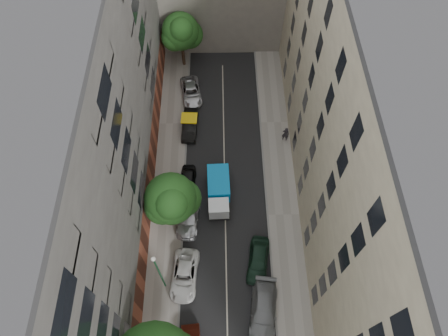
{
  "coord_description": "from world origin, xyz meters",
  "views": [
    {
      "loc": [
        -0.36,
        -15.76,
        34.61
      ],
      "look_at": [
        -0.1,
        1.67,
        6.0
      ],
      "focal_mm": 32.0,
      "sensor_mm": 36.0,
      "label": 1
    }
  ],
  "objects_px": {
    "tarp_truck": "(219,191)",
    "tree_mid": "(172,200)",
    "tree_far": "(181,33)",
    "car_left_5": "(190,125)",
    "car_right_2": "(258,260)",
    "car_left_2": "(184,275)",
    "car_right_1": "(264,310)",
    "pedestrian": "(286,134)",
    "car_left_3": "(189,215)",
    "car_left_4": "(188,182)",
    "car_left_6": "(191,92)",
    "lamp_post": "(158,270)"
  },
  "relations": [
    {
      "from": "tarp_truck",
      "to": "tree_mid",
      "type": "xyz_separation_m",
      "value": [
        -3.9,
        -2.61,
        3.38
      ]
    },
    {
      "from": "tree_mid",
      "to": "tree_far",
      "type": "relative_size",
      "value": 0.98
    },
    {
      "from": "car_left_5",
      "to": "car_right_2",
      "type": "distance_m",
      "value": 16.27
    },
    {
      "from": "car_left_2",
      "to": "car_right_1",
      "type": "xyz_separation_m",
      "value": [
        6.58,
        -3.0,
        0.09
      ]
    },
    {
      "from": "car_right_1",
      "to": "car_right_2",
      "type": "height_order",
      "value": "car_right_1"
    },
    {
      "from": "car_right_2",
      "to": "tree_far",
      "type": "xyz_separation_m",
      "value": [
        -7.32,
        24.49,
        4.1
      ]
    },
    {
      "from": "tree_far",
      "to": "pedestrian",
      "type": "distance_m",
      "value": 16.08
    },
    {
      "from": "car_left_3",
      "to": "pedestrian",
      "type": "bearing_deg",
      "value": 47.48
    },
    {
      "from": "tarp_truck",
      "to": "car_right_2",
      "type": "xyz_separation_m",
      "value": [
        3.4,
        -6.59,
        -0.53
      ]
    },
    {
      "from": "tarp_truck",
      "to": "pedestrian",
      "type": "distance_m",
      "value": 9.68
    },
    {
      "from": "car_right_2",
      "to": "pedestrian",
      "type": "xyz_separation_m",
      "value": [
        3.6,
        13.28,
        0.38
      ]
    },
    {
      "from": "tree_far",
      "to": "car_left_4",
      "type": "bearing_deg",
      "value": -86.82
    },
    {
      "from": "car_right_2",
      "to": "pedestrian",
      "type": "relative_size",
      "value": 2.25
    },
    {
      "from": "car_left_2",
      "to": "tree_mid",
      "type": "height_order",
      "value": "tree_mid"
    },
    {
      "from": "car_left_4",
      "to": "tree_far",
      "type": "distance_m",
      "value": 17.04
    },
    {
      "from": "car_left_5",
      "to": "car_left_6",
      "type": "height_order",
      "value": "car_left_5"
    },
    {
      "from": "tarp_truck",
      "to": "car_left_2",
      "type": "relative_size",
      "value": 1.07
    },
    {
      "from": "car_left_4",
      "to": "tree_mid",
      "type": "xyz_separation_m",
      "value": [
        -0.9,
        -4.02,
        4.02
      ]
    },
    {
      "from": "car_left_2",
      "to": "car_left_3",
      "type": "relative_size",
      "value": 0.99
    },
    {
      "from": "car_left_5",
      "to": "car_right_1",
      "type": "xyz_separation_m",
      "value": [
        6.58,
        -19.16,
        0.04
      ]
    },
    {
      "from": "car_right_1",
      "to": "tree_mid",
      "type": "relative_size",
      "value": 0.75
    },
    {
      "from": "lamp_post",
      "to": "pedestrian",
      "type": "distance_m",
      "value": 19.43
    },
    {
      "from": "tarp_truck",
      "to": "lamp_post",
      "type": "distance_m",
      "value": 10.21
    },
    {
      "from": "car_left_6",
      "to": "tree_mid",
      "type": "relative_size",
      "value": 0.67
    },
    {
      "from": "lamp_post",
      "to": "pedestrian",
      "type": "xyz_separation_m",
      "value": [
        11.65,
        15.19,
        -3.39
      ]
    },
    {
      "from": "car_left_3",
      "to": "lamp_post",
      "type": "height_order",
      "value": "lamp_post"
    },
    {
      "from": "car_right_1",
      "to": "tree_mid",
      "type": "distance_m",
      "value": 11.76
    },
    {
      "from": "car_left_2",
      "to": "car_left_6",
      "type": "bearing_deg",
      "value": 95.1
    },
    {
      "from": "car_left_3",
      "to": "pedestrian",
      "type": "xyz_separation_m",
      "value": [
        9.81,
        8.88,
        0.43
      ]
    },
    {
      "from": "tree_mid",
      "to": "tarp_truck",
      "type": "bearing_deg",
      "value": 33.79
    },
    {
      "from": "car_left_2",
      "to": "car_right_2",
      "type": "bearing_deg",
      "value": 15.72
    },
    {
      "from": "tree_mid",
      "to": "lamp_post",
      "type": "distance_m",
      "value": 5.93
    },
    {
      "from": "tarp_truck",
      "to": "car_left_4",
      "type": "relative_size",
      "value": 1.36
    },
    {
      "from": "car_left_5",
      "to": "tree_far",
      "type": "xyz_separation_m",
      "value": [
        -0.92,
        9.53,
        4.13
      ]
    },
    {
      "from": "car_left_3",
      "to": "car_left_6",
      "type": "xyz_separation_m",
      "value": [
        -0.19,
        15.27,
        -0.06
      ]
    },
    {
      "from": "car_left_5",
      "to": "car_right_2",
      "type": "xyz_separation_m",
      "value": [
        6.4,
        -14.96,
        0.03
      ]
    },
    {
      "from": "car_left_3",
      "to": "car_left_5",
      "type": "xyz_separation_m",
      "value": [
        -0.19,
        10.56,
        0.01
      ]
    },
    {
      "from": "car_left_6",
      "to": "pedestrian",
      "type": "xyz_separation_m",
      "value": [
        10.0,
        -6.39,
        0.48
      ]
    },
    {
      "from": "car_left_2",
      "to": "car_left_5",
      "type": "xyz_separation_m",
      "value": [
        0.0,
        16.16,
        0.05
      ]
    },
    {
      "from": "car_left_3",
      "to": "tree_far",
      "type": "relative_size",
      "value": 0.68
    },
    {
      "from": "car_left_5",
      "to": "lamp_post",
      "type": "height_order",
      "value": "lamp_post"
    },
    {
      "from": "pedestrian",
      "to": "tree_far",
      "type": "bearing_deg",
      "value": -27.79
    },
    {
      "from": "car_left_2",
      "to": "tree_mid",
      "type": "distance_m",
      "value": 6.61
    },
    {
      "from": "car_left_5",
      "to": "tree_mid",
      "type": "relative_size",
      "value": 0.62
    },
    {
      "from": "car_left_4",
      "to": "pedestrian",
      "type": "bearing_deg",
      "value": 29.14
    },
    {
      "from": "lamp_post",
      "to": "car_left_4",
      "type": "bearing_deg",
      "value": 80.57
    },
    {
      "from": "tree_far",
      "to": "pedestrian",
      "type": "xyz_separation_m",
      "value": [
        10.92,
        -11.21,
        -3.72
      ]
    },
    {
      "from": "tarp_truck",
      "to": "car_right_2",
      "type": "bearing_deg",
      "value": -64.72
    },
    {
      "from": "car_left_3",
      "to": "car_left_5",
      "type": "relative_size",
      "value": 1.11
    },
    {
      "from": "car_right_1",
      "to": "car_right_2",
      "type": "bearing_deg",
      "value": 100.21
    }
  ]
}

